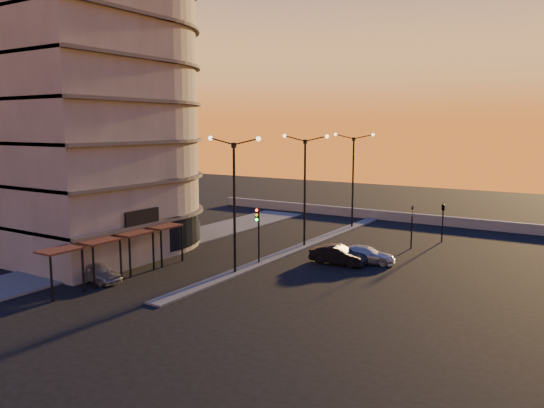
{
  "coord_description": "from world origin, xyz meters",
  "views": [
    {
      "loc": [
        21.31,
        -28.92,
        10.16
      ],
      "look_at": [
        -0.85,
        6.17,
        4.06
      ],
      "focal_mm": 35.0,
      "sensor_mm": 36.0,
      "label": 1
    }
  ],
  "objects_px": {
    "traffic_light_main": "(258,226)",
    "car_sedan": "(338,255)",
    "car_wagon": "(366,255)",
    "streetlamp_mid": "(305,181)",
    "car_hatchback": "(98,272)"
  },
  "relations": [
    {
      "from": "car_hatchback",
      "to": "car_sedan",
      "type": "bearing_deg",
      "value": -38.47
    },
    {
      "from": "streetlamp_mid",
      "to": "car_wagon",
      "type": "height_order",
      "value": "streetlamp_mid"
    },
    {
      "from": "car_sedan",
      "to": "car_wagon",
      "type": "bearing_deg",
      "value": -49.93
    },
    {
      "from": "traffic_light_main",
      "to": "car_sedan",
      "type": "bearing_deg",
      "value": 32.99
    },
    {
      "from": "car_hatchback",
      "to": "car_sedan",
      "type": "height_order",
      "value": "car_sedan"
    },
    {
      "from": "car_sedan",
      "to": "car_wagon",
      "type": "xyz_separation_m",
      "value": [
        1.57,
        1.45,
        -0.06
      ]
    },
    {
      "from": "traffic_light_main",
      "to": "car_wagon",
      "type": "distance_m",
      "value": 8.38
    },
    {
      "from": "car_wagon",
      "to": "streetlamp_mid",
      "type": "bearing_deg",
      "value": 55.78
    },
    {
      "from": "traffic_light_main",
      "to": "car_hatchback",
      "type": "height_order",
      "value": "traffic_light_main"
    },
    {
      "from": "streetlamp_mid",
      "to": "car_hatchback",
      "type": "xyz_separation_m",
      "value": [
        -6.5,
        -16.43,
        -4.96
      ]
    },
    {
      "from": "car_hatchback",
      "to": "car_sedan",
      "type": "xyz_separation_m",
      "value": [
        11.5,
        12.54,
        0.06
      ]
    },
    {
      "from": "streetlamp_mid",
      "to": "traffic_light_main",
      "type": "bearing_deg",
      "value": -90.0
    },
    {
      "from": "traffic_light_main",
      "to": "car_hatchback",
      "type": "distance_m",
      "value": 11.57
    },
    {
      "from": "car_wagon",
      "to": "car_sedan",
      "type": "bearing_deg",
      "value": 118.72
    },
    {
      "from": "traffic_light_main",
      "to": "car_sedan",
      "type": "height_order",
      "value": "traffic_light_main"
    }
  ]
}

